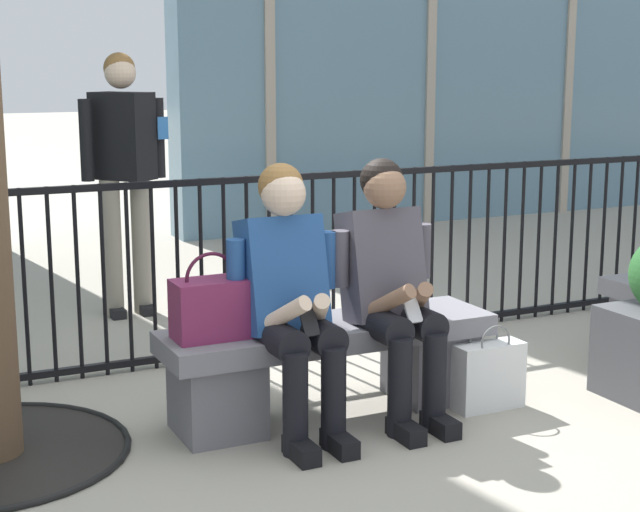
{
  "coord_description": "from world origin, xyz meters",
  "views": [
    {
      "loc": [
        -1.94,
        -3.97,
        1.64
      ],
      "look_at": [
        0.0,
        0.1,
        0.75
      ],
      "focal_mm": 54.89,
      "sensor_mm": 36.0,
      "label": 1
    }
  ],
  "objects_px": {
    "shopping_bag": "(488,375)",
    "stone_bench": "(329,359)",
    "seated_person_with_phone": "(290,292)",
    "seated_person_companion": "(391,281)",
    "handbag_on_bench": "(212,307)",
    "bystander_at_railing": "(124,164)"
  },
  "relations": [
    {
      "from": "shopping_bag",
      "to": "stone_bench",
      "type": "bearing_deg",
      "value": 160.66
    },
    {
      "from": "stone_bench",
      "to": "shopping_bag",
      "type": "relative_size",
      "value": 3.75
    },
    {
      "from": "stone_bench",
      "to": "seated_person_with_phone",
      "type": "xyz_separation_m",
      "value": [
        -0.25,
        -0.13,
        0.38
      ]
    },
    {
      "from": "seated_person_companion",
      "to": "handbag_on_bench",
      "type": "distance_m",
      "value": 0.84
    },
    {
      "from": "seated_person_with_phone",
      "to": "shopping_bag",
      "type": "relative_size",
      "value": 2.84
    },
    {
      "from": "bystander_at_railing",
      "to": "seated_person_companion",
      "type": "bearing_deg",
      "value": -75.61
    },
    {
      "from": "stone_bench",
      "to": "handbag_on_bench",
      "type": "xyz_separation_m",
      "value": [
        -0.58,
        -0.01,
        0.32
      ]
    },
    {
      "from": "seated_person_companion",
      "to": "bystander_at_railing",
      "type": "distance_m",
      "value": 2.52
    },
    {
      "from": "handbag_on_bench",
      "to": "bystander_at_railing",
      "type": "relative_size",
      "value": 0.23
    },
    {
      "from": "stone_bench",
      "to": "seated_person_with_phone",
      "type": "relative_size",
      "value": 1.32
    },
    {
      "from": "stone_bench",
      "to": "seated_person_companion",
      "type": "height_order",
      "value": "seated_person_companion"
    },
    {
      "from": "shopping_bag",
      "to": "seated_person_with_phone",
      "type": "bearing_deg",
      "value": 172.61
    },
    {
      "from": "bystander_at_railing",
      "to": "stone_bench",
      "type": "bearing_deg",
      "value": -80.91
    },
    {
      "from": "seated_person_with_phone",
      "to": "seated_person_companion",
      "type": "height_order",
      "value": "same"
    },
    {
      "from": "stone_bench",
      "to": "handbag_on_bench",
      "type": "height_order",
      "value": "handbag_on_bench"
    },
    {
      "from": "handbag_on_bench",
      "to": "stone_bench",
      "type": "bearing_deg",
      "value": 0.99
    },
    {
      "from": "seated_person_companion",
      "to": "shopping_bag",
      "type": "xyz_separation_m",
      "value": [
        0.48,
        -0.13,
        -0.48
      ]
    },
    {
      "from": "stone_bench",
      "to": "seated_person_companion",
      "type": "distance_m",
      "value": 0.47
    },
    {
      "from": "seated_person_with_phone",
      "to": "seated_person_companion",
      "type": "xyz_separation_m",
      "value": [
        0.51,
        0.0,
        0.0
      ]
    },
    {
      "from": "stone_bench",
      "to": "seated_person_companion",
      "type": "relative_size",
      "value": 1.32
    },
    {
      "from": "stone_bench",
      "to": "bystander_at_railing",
      "type": "height_order",
      "value": "bystander_at_railing"
    },
    {
      "from": "seated_person_companion",
      "to": "shopping_bag",
      "type": "bearing_deg",
      "value": -15.01
    }
  ]
}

